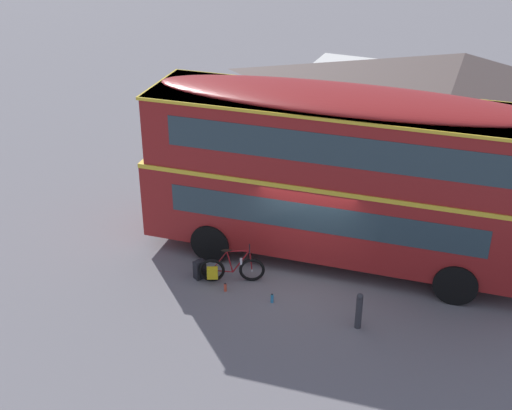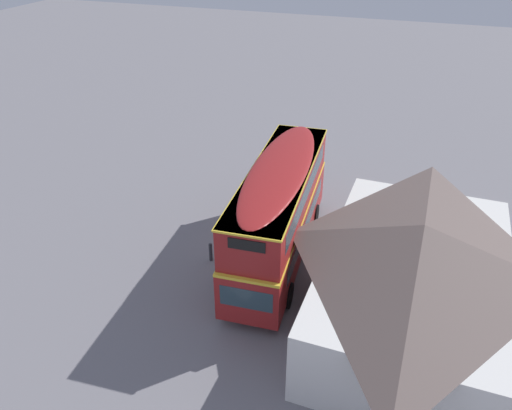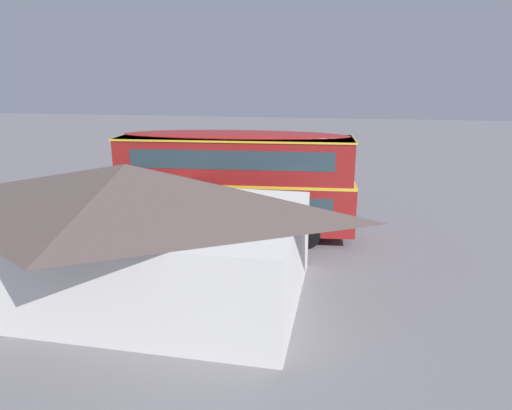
{
  "view_description": "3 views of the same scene",
  "coord_description": "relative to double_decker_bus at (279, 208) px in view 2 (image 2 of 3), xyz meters",
  "views": [
    {
      "loc": [
        4.57,
        -15.01,
        10.4
      ],
      "look_at": [
        -1.41,
        -0.02,
        1.87
      ],
      "focal_mm": 49.27,
      "sensor_mm": 36.0,
      "label": 1
    },
    {
      "loc": [
        18.93,
        6.58,
        14.25
      ],
      "look_at": [
        0.12,
        -0.01,
        2.36
      ],
      "focal_mm": 35.19,
      "sensor_mm": 36.0,
      "label": 2
    },
    {
      "loc": [
        -3.95,
        20.76,
        7.11
      ],
      "look_at": [
        -0.33,
        0.52,
        1.31
      ],
      "focal_mm": 32.4,
      "sensor_mm": 36.0,
      "label": 3
    }
  ],
  "objects": [
    {
      "name": "ground_plane",
      "position": [
        -0.5,
        -1.21,
        -2.64
      ],
      "size": [
        120.0,
        120.0,
        0.0
      ],
      "primitive_type": "plane",
      "color": "slate"
    },
    {
      "name": "double_decker_bus",
      "position": [
        0.0,
        0.0,
        0.0
      ],
      "size": [
        10.64,
        3.21,
        4.79
      ],
      "color": "black",
      "rests_on": "ground"
    },
    {
      "name": "touring_bicycle",
      "position": [
        -2.27,
        -2.2,
        -2.27
      ],
      "size": [
        1.62,
        0.86,
        1.0
      ],
      "color": "black",
      "rests_on": "ground"
    },
    {
      "name": "backpack_on_ground",
      "position": [
        -3.07,
        -2.33,
        -2.36
      ],
      "size": [
        0.34,
        0.37,
        0.56
      ],
      "color": "black",
      "rests_on": "ground"
    },
    {
      "name": "water_bottle_red_squeeze",
      "position": [
        -2.2,
        -2.65,
        -2.53
      ],
      "size": [
        0.07,
        0.07,
        0.24
      ],
      "color": "#D84C33",
      "rests_on": "ground"
    },
    {
      "name": "water_bottle_blue_sports",
      "position": [
        -0.91,
        -2.66,
        -2.53
      ],
      "size": [
        0.08,
        0.08,
        0.25
      ],
      "color": "#338CBF",
      "rests_on": "ground"
    },
    {
      "name": "pub_building",
      "position": [
        2.16,
        6.11,
        -0.4
      ],
      "size": [
        11.7,
        7.39,
        4.4
      ],
      "color": "silver",
      "rests_on": "ground"
    },
    {
      "name": "kerb_bollard",
      "position": [
        1.34,
        -2.85,
        -2.15
      ],
      "size": [
        0.16,
        0.16,
        0.97
      ],
      "color": "#333338",
      "rests_on": "ground"
    }
  ]
}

